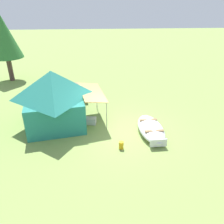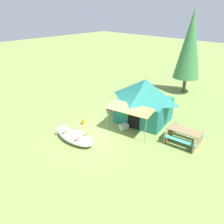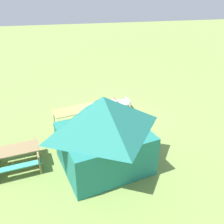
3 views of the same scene
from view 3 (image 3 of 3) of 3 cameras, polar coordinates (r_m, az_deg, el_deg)
The scene contains 6 objects.
ground_plane at distance 11.79m, azimuth -1.21°, elevation -2.37°, with size 80.00×80.00×0.00m, color #7C9649.
beached_rowboat at distance 12.97m, azimuth -1.04°, elevation 1.67°, with size 2.59×1.20×0.47m.
canvas_cabin_tent at distance 8.32m, azimuth -2.00°, elevation -4.59°, with size 3.57×4.21×2.71m.
picnic_table at distance 9.36m, azimuth -21.94°, elevation -9.65°, with size 1.86×1.66×0.77m.
cooler_box at distance 10.42m, azimuth -3.22°, elevation -5.66°, with size 0.49×0.36×0.32m, color beige.
fuel_can at distance 12.02m, azimuth 5.75°, elevation -1.03°, with size 0.20×0.20×0.33m, color gold.
Camera 3 is at (2.45, 10.01, 5.72)m, focal length 38.60 mm.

